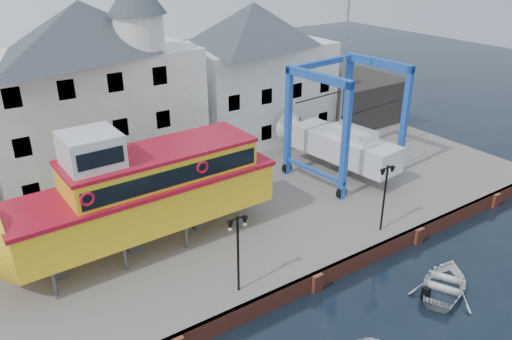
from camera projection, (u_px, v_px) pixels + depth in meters
ground at (316, 290)px, 26.07m from camera, size 140.00×140.00×0.00m
hardstanding at (211, 200)px, 34.12m from camera, size 44.00×22.00×1.00m
quay_wall at (315, 281)px, 25.95m from camera, size 44.00×0.47×1.00m
building_white_main at (92, 89)px, 34.32m from camera, size 14.00×8.30×14.00m
building_white_right at (254, 71)px, 42.20m from camera, size 12.00×8.00×11.20m
shed_dark at (353, 99)px, 47.34m from camera, size 8.00×7.00×4.00m
lamp_post_left at (238, 235)px, 23.18m from camera, size 1.12×0.32×4.20m
lamp_post_right at (386, 182)px, 28.32m from camera, size 1.12×0.32×4.20m
tour_boat at (128, 195)px, 26.23m from camera, size 16.76×4.39×7.26m
travel_lift at (335, 137)px, 36.57m from camera, size 7.71×10.38×15.36m
motorboat_b at (444, 289)px, 26.16m from camera, size 5.34×4.76×0.91m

